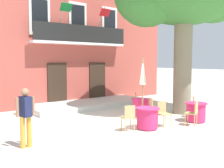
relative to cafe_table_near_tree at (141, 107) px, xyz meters
name	(u,v)px	position (x,y,z in m)	size (l,w,h in m)	color
ground_plane	(123,122)	(-1.28, -0.32, -0.39)	(120.00, 120.00, 0.00)	beige
building_facade	(61,39)	(-0.36, 6.67, 3.36)	(13.00, 5.09, 7.50)	#B24C42
entrance_step_platform	(90,104)	(-0.36, 3.49, -0.27)	(6.54, 2.39, 0.25)	silver
cafe_table_near_tree	(141,107)	(0.00, 0.00, 0.00)	(0.86, 0.86, 0.76)	#E52D66
cafe_chair_near_tree_0	(138,102)	(0.41, 0.63, 0.14)	(0.56, 0.56, 0.91)	tan
cafe_chair_near_tree_1	(148,107)	(-0.27, -0.70, 0.14)	(0.54, 0.54, 0.91)	tan
cafe_table_middle	(147,118)	(-1.34, -1.69, 0.00)	(0.86, 0.86, 0.76)	#E52D66
cafe_chair_middle_0	(129,116)	(-2.07, -1.52, 0.14)	(0.51, 0.51, 0.91)	tan
cafe_chair_middle_1	(163,112)	(-0.59, -1.77, 0.14)	(0.47, 0.47, 0.91)	tan
cafe_table_front	(196,112)	(0.98, -2.09, 0.00)	(0.86, 0.86, 0.76)	#E52D66
cafe_chair_front_0	(193,112)	(0.31, -2.44, 0.14)	(0.52, 0.52, 0.91)	tan
cafe_chair_front_1	(196,105)	(1.60, -1.67, 0.14)	(0.54, 0.54, 0.91)	tan
cafe_umbrella	(143,79)	(-0.39, -0.49, 1.27)	(0.44, 0.44, 2.55)	#997A56
ground_planter_left	(21,106)	(-3.98, 3.59, -0.01)	(0.43, 0.43, 0.69)	#47423D
pedestrian_near_entrance	(26,114)	(-5.46, -1.03, 0.55)	(0.53, 0.38, 1.67)	gold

